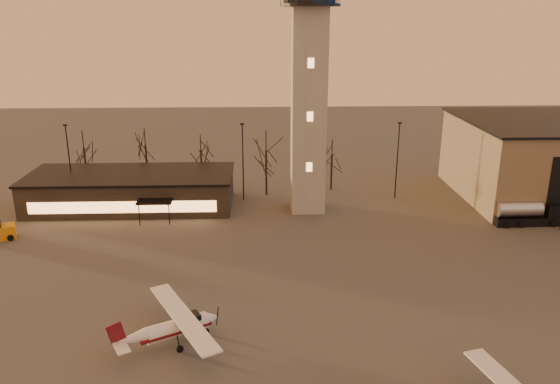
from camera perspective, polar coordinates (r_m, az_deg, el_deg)
name	(u,v)px	position (r m, az deg, el deg)	size (l,w,h in m)	color
ground	(341,349)	(41.44, 6.42, -15.96)	(220.00, 220.00, 0.00)	#413F3C
control_tower	(309,76)	(64.55, 3.06, 11.97)	(6.80, 6.80, 32.60)	gray
terminal	(132,190)	(71.06, -15.24, 0.23)	(25.40, 12.20, 4.30)	black
light_poles	(311,165)	(67.59, 3.26, 2.82)	(58.50, 12.25, 10.14)	black
tree_row	(202,147)	(75.51, -8.14, 4.70)	(37.20, 9.20, 8.80)	black
cessna_rear	(179,330)	(42.03, -10.52, -13.97)	(8.72, 10.31, 3.02)	silver
fuel_truck	(527,215)	(69.11, 24.37, -2.19)	(7.74, 2.69, 2.85)	black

